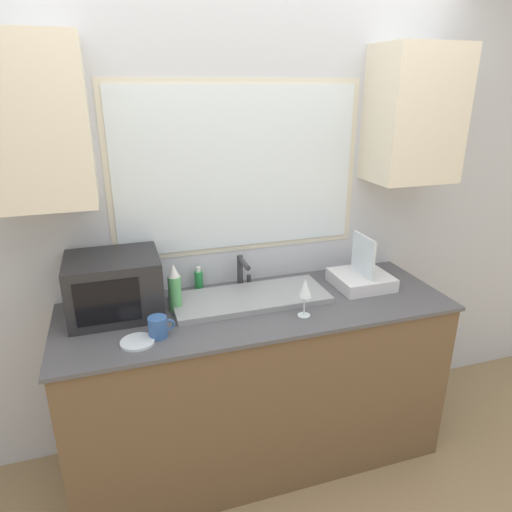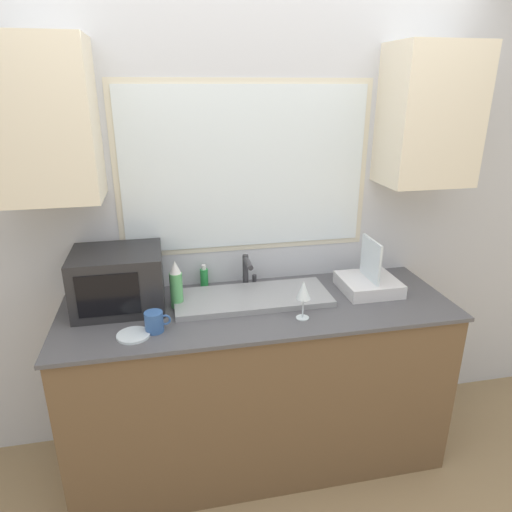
{
  "view_description": "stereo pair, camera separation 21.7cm",
  "coord_description": "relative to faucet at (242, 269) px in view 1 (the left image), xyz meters",
  "views": [
    {
      "loc": [
        -0.64,
        -1.64,
        1.98
      ],
      "look_at": [
        -0.02,
        0.3,
        1.22
      ],
      "focal_mm": 32.0,
      "sensor_mm": 36.0,
      "label": 1
    },
    {
      "loc": [
        -0.43,
        -1.7,
        1.98
      ],
      "look_at": [
        -0.02,
        0.3,
        1.22
      ],
      "focal_mm": 32.0,
      "sensor_mm": 36.0,
      "label": 2
    }
  ],
  "objects": [
    {
      "name": "ground_plane",
      "position": [
        0.02,
        -0.55,
        -1.05
      ],
      "size": [
        12.0,
        12.0,
        0.0
      ],
      "primitive_type": "plane",
      "color": "#937A56"
    },
    {
      "name": "mug_near_sink",
      "position": [
        -0.5,
        -0.38,
        -0.06
      ],
      "size": [
        0.12,
        0.08,
        0.1
      ],
      "color": "#335999",
      "rests_on": "countertop"
    },
    {
      "name": "sink_basin",
      "position": [
        -0.01,
        -0.17,
        -0.09
      ],
      "size": [
        0.8,
        0.32,
        0.03
      ],
      "color": "gray",
      "rests_on": "countertop"
    },
    {
      "name": "dish_rack",
      "position": [
        0.63,
        -0.17,
        -0.06
      ],
      "size": [
        0.3,
        0.29,
        0.29
      ],
      "color": "silver",
      "rests_on": "countertop"
    },
    {
      "name": "spray_bottle",
      "position": [
        -0.39,
        -0.16,
        0.01
      ],
      "size": [
        0.06,
        0.06,
        0.24
      ],
      "color": "#59B266",
      "rests_on": "countertop"
    },
    {
      "name": "soap_bottle",
      "position": [
        -0.23,
        0.06,
        -0.05
      ],
      "size": [
        0.04,
        0.04,
        0.13
      ],
      "color": "#268C3F",
      "rests_on": "countertop"
    },
    {
      "name": "microwave",
      "position": [
        -0.66,
        -0.1,
        0.04
      ],
      "size": [
        0.43,
        0.36,
        0.29
      ],
      "color": "#232326",
      "rests_on": "countertop"
    },
    {
      "name": "wine_glass",
      "position": [
        0.19,
        -0.4,
        0.03
      ],
      "size": [
        0.07,
        0.07,
        0.19
      ],
      "color": "silver",
      "rests_on": "countertop"
    },
    {
      "name": "wall_back",
      "position": [
        0.02,
        0.1,
        0.35
      ],
      "size": [
        6.0,
        0.38,
        2.6
      ],
      "color": "silver",
      "rests_on": "ground_plane"
    },
    {
      "name": "faucet",
      "position": [
        0.0,
        0.0,
        0.0
      ],
      "size": [
        0.08,
        0.17,
        0.18
      ],
      "color": "#333338",
      "rests_on": "countertop"
    },
    {
      "name": "countertop",
      "position": [
        0.02,
        -0.23,
        -0.58
      ],
      "size": [
        1.97,
        0.69,
        0.94
      ],
      "color": "brown",
      "rests_on": "ground_plane"
    },
    {
      "name": "small_plate",
      "position": [
        -0.59,
        -0.41,
        -0.1
      ],
      "size": [
        0.15,
        0.15,
        0.01
      ],
      "color": "silver",
      "rests_on": "countertop"
    }
  ]
}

